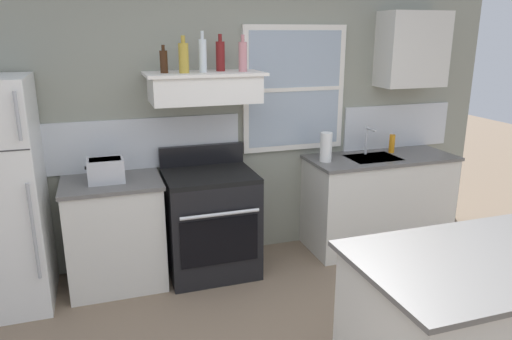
{
  "coord_description": "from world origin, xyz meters",
  "views": [
    {
      "loc": [
        -1.09,
        -1.95,
        2.06
      ],
      "look_at": [
        -0.05,
        1.2,
        1.1
      ],
      "focal_mm": 33.58,
      "sensor_mm": 36.0,
      "label": 1
    }
  ],
  "objects_px": {
    "toaster": "(106,170)",
    "dish_soap_bottle": "(392,144)",
    "bottle_brown_stout": "(164,61)",
    "bottle_clear_tall": "(203,55)",
    "bottle_red_label_wine": "(220,56)",
    "stove_range": "(211,222)",
    "kitchen_island": "(474,331)",
    "bottle_champagne_gold_foil": "(184,57)",
    "paper_towel_roll": "(326,147)",
    "bottle_rose_pink": "(243,56)"
  },
  "relations": [
    {
      "from": "toaster",
      "to": "bottle_brown_stout",
      "type": "bearing_deg",
      "value": 9.89
    },
    {
      "from": "toaster",
      "to": "bottle_clear_tall",
      "type": "xyz_separation_m",
      "value": [
        0.82,
        0.06,
        0.87
      ]
    },
    {
      "from": "bottle_red_label_wine",
      "to": "bottle_rose_pink",
      "type": "relative_size",
      "value": 1.02
    },
    {
      "from": "bottle_brown_stout",
      "to": "bottle_clear_tall",
      "type": "xyz_separation_m",
      "value": [
        0.31,
        -0.03,
        0.05
      ]
    },
    {
      "from": "stove_range",
      "to": "bottle_red_label_wine",
      "type": "xyz_separation_m",
      "value": [
        0.15,
        0.14,
        1.41
      ]
    },
    {
      "from": "toaster",
      "to": "stove_range",
      "type": "bearing_deg",
      "value": -0.49
    },
    {
      "from": "toaster",
      "to": "bottle_brown_stout",
      "type": "height_order",
      "value": "bottle_brown_stout"
    },
    {
      "from": "bottle_clear_tall",
      "to": "kitchen_island",
      "type": "bearing_deg",
      "value": -63.1
    },
    {
      "from": "stove_range",
      "to": "bottle_clear_tall",
      "type": "distance_m",
      "value": 1.42
    },
    {
      "from": "bottle_clear_tall",
      "to": "bottle_rose_pink",
      "type": "bearing_deg",
      "value": -3.47
    },
    {
      "from": "toaster",
      "to": "kitchen_island",
      "type": "relative_size",
      "value": 0.21
    },
    {
      "from": "bottle_clear_tall",
      "to": "paper_towel_roll",
      "type": "height_order",
      "value": "bottle_clear_tall"
    },
    {
      "from": "bottle_rose_pink",
      "to": "bottle_champagne_gold_foil",
      "type": "bearing_deg",
      "value": -179.12
    },
    {
      "from": "bottle_champagne_gold_foil",
      "to": "kitchen_island",
      "type": "xyz_separation_m",
      "value": [
        1.21,
        -2.04,
        -1.41
      ]
    },
    {
      "from": "stove_range",
      "to": "bottle_clear_tall",
      "type": "height_order",
      "value": "bottle_clear_tall"
    },
    {
      "from": "bottle_champagne_gold_foil",
      "to": "paper_towel_roll",
      "type": "height_order",
      "value": "bottle_champagne_gold_foil"
    },
    {
      "from": "bottle_red_label_wine",
      "to": "stove_range",
      "type": "bearing_deg",
      "value": -137.32
    },
    {
      "from": "dish_soap_bottle",
      "to": "kitchen_island",
      "type": "relative_size",
      "value": 0.13
    },
    {
      "from": "bottle_rose_pink",
      "to": "paper_towel_roll",
      "type": "bearing_deg",
      "value": -0.86
    },
    {
      "from": "toaster",
      "to": "dish_soap_bottle",
      "type": "relative_size",
      "value": 1.65
    },
    {
      "from": "stove_range",
      "to": "bottle_red_label_wine",
      "type": "relative_size",
      "value": 3.63
    },
    {
      "from": "toaster",
      "to": "bottle_champagne_gold_foil",
      "type": "bearing_deg",
      "value": 2.99
    },
    {
      "from": "bottle_clear_tall",
      "to": "dish_soap_bottle",
      "type": "xyz_separation_m",
      "value": [
        1.89,
        0.07,
        -0.88
      ]
    },
    {
      "from": "bottle_clear_tall",
      "to": "bottle_red_label_wine",
      "type": "bearing_deg",
      "value": 24.09
    },
    {
      "from": "bottle_red_label_wine",
      "to": "toaster",
      "type": "bearing_deg",
      "value": -172.15
    },
    {
      "from": "toaster",
      "to": "bottle_rose_pink",
      "type": "distance_m",
      "value": 1.44
    },
    {
      "from": "stove_range",
      "to": "kitchen_island",
      "type": "height_order",
      "value": "stove_range"
    },
    {
      "from": "bottle_champagne_gold_foil",
      "to": "bottle_red_label_wine",
      "type": "relative_size",
      "value": 0.96
    },
    {
      "from": "toaster",
      "to": "bottle_champagne_gold_foil",
      "type": "xyz_separation_m",
      "value": [
        0.66,
        0.03,
        0.86
      ]
    },
    {
      "from": "bottle_champagne_gold_foil",
      "to": "paper_towel_roll",
      "type": "relative_size",
      "value": 1.07
    },
    {
      "from": "bottle_clear_tall",
      "to": "kitchen_island",
      "type": "xyz_separation_m",
      "value": [
        1.05,
        -2.07,
        -1.42
      ]
    },
    {
      "from": "bottle_red_label_wine",
      "to": "bottle_rose_pink",
      "type": "bearing_deg",
      "value": -29.38
    },
    {
      "from": "toaster",
      "to": "bottle_clear_tall",
      "type": "relative_size",
      "value": 0.91
    },
    {
      "from": "stove_range",
      "to": "bottle_rose_pink",
      "type": "relative_size",
      "value": 3.69
    },
    {
      "from": "toaster",
      "to": "bottle_rose_pink",
      "type": "xyz_separation_m",
      "value": [
        1.15,
        0.04,
        0.86
      ]
    },
    {
      "from": "bottle_champagne_gold_foil",
      "to": "dish_soap_bottle",
      "type": "bearing_deg",
      "value": 2.68
    },
    {
      "from": "bottle_rose_pink",
      "to": "stove_range",
      "type": "bearing_deg",
      "value": -171.3
    },
    {
      "from": "bottle_brown_stout",
      "to": "dish_soap_bottle",
      "type": "xyz_separation_m",
      "value": [
        2.2,
        0.04,
        -0.84
      ]
    },
    {
      "from": "toaster",
      "to": "bottle_clear_tall",
      "type": "distance_m",
      "value": 1.2
    },
    {
      "from": "stove_range",
      "to": "bottle_red_label_wine",
      "type": "height_order",
      "value": "bottle_red_label_wine"
    },
    {
      "from": "bottle_champagne_gold_foil",
      "to": "bottle_red_label_wine",
      "type": "bearing_deg",
      "value": 17.34
    },
    {
      "from": "bottle_brown_stout",
      "to": "bottle_red_label_wine",
      "type": "distance_m",
      "value": 0.48
    },
    {
      "from": "bottle_brown_stout",
      "to": "paper_towel_roll",
      "type": "bearing_deg",
      "value": -2.36
    },
    {
      "from": "bottle_champagne_gold_foil",
      "to": "bottle_clear_tall",
      "type": "bearing_deg",
      "value": 9.83
    },
    {
      "from": "stove_range",
      "to": "toaster",
      "type": "bearing_deg",
      "value": 179.51
    },
    {
      "from": "bottle_red_label_wine",
      "to": "paper_towel_roll",
      "type": "bearing_deg",
      "value": -6.31
    },
    {
      "from": "toaster",
      "to": "kitchen_island",
      "type": "xyz_separation_m",
      "value": [
        1.87,
        -2.01,
        -0.55
      ]
    },
    {
      "from": "toaster",
      "to": "bottle_red_label_wine",
      "type": "relative_size",
      "value": 0.99
    },
    {
      "from": "paper_towel_roll",
      "to": "bottle_clear_tall",
      "type": "bearing_deg",
      "value": 178.37
    },
    {
      "from": "paper_towel_roll",
      "to": "kitchen_island",
      "type": "bearing_deg",
      "value": -91.88
    }
  ]
}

